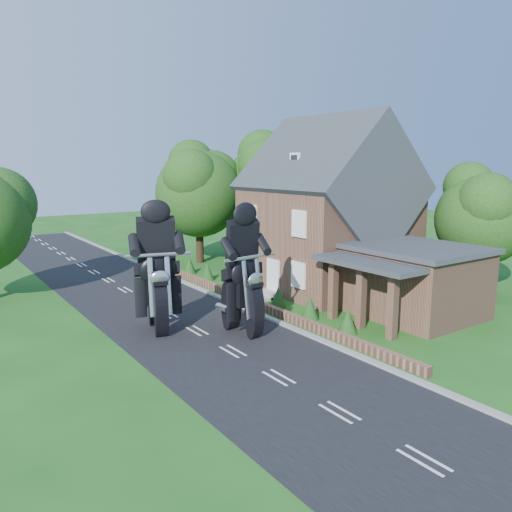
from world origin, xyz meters
TOP-DOWN VIEW (x-y plane):
  - ground at (0.00, 0.00)m, footprint 120.00×120.00m
  - road at (0.00, 0.00)m, footprint 7.00×80.00m
  - kerb at (3.65, 0.00)m, footprint 0.30×80.00m
  - garden_wall at (4.30, 5.00)m, footprint 0.30×22.00m
  - house at (10.49, 6.00)m, footprint 9.54×8.64m
  - annex at (9.87, -0.80)m, footprint 7.05×5.94m
  - tree_annex_side at (17.13, 0.10)m, footprint 5.64×5.20m
  - tree_house_right at (16.65, 8.62)m, footprint 6.51×6.00m
  - tree_behind_house at (14.18, 16.14)m, footprint 7.81×7.20m
  - tree_behind_left at (8.16, 17.13)m, footprint 6.94×6.40m
  - shrub_a at (5.30, -1.00)m, footprint 0.90×0.90m
  - shrub_b at (5.30, 1.50)m, footprint 0.90×0.90m
  - shrub_c at (5.30, 4.00)m, footprint 0.90×0.90m
  - shrub_d at (5.30, 9.00)m, footprint 0.90×0.90m
  - shrub_e at (5.30, 11.50)m, footprint 0.90×0.90m
  - shrub_f at (5.30, 14.00)m, footprint 0.90×0.90m
  - motorcycle_lead at (1.49, 1.56)m, footprint 0.65×1.89m
  - motorcycle_follow at (-1.37, 3.98)m, footprint 0.97×1.94m

SIDE VIEW (x-z plane):
  - ground at x=0.00m, z-range 0.00..0.00m
  - road at x=0.00m, z-range 0.00..0.02m
  - kerb at x=3.65m, z-range 0.00..0.12m
  - garden_wall at x=4.30m, z-range 0.00..0.40m
  - shrub_a at x=5.30m, z-range 0.00..1.10m
  - shrub_b at x=5.30m, z-range 0.00..1.10m
  - shrub_c at x=5.30m, z-range 0.00..1.10m
  - shrub_d at x=5.30m, z-range 0.00..1.10m
  - shrub_e at x=5.30m, z-range 0.00..1.10m
  - shrub_f at x=5.30m, z-range 0.00..1.10m
  - motorcycle_lead at x=1.49m, z-range 0.00..1.72m
  - motorcycle_follow at x=-1.37m, z-range 0.00..1.75m
  - annex at x=9.87m, z-range 0.05..3.49m
  - house at x=10.49m, z-range -0.78..9.46m
  - tree_annex_side at x=17.13m, z-range 0.95..8.43m
  - tree_house_right at x=16.65m, z-range 0.99..9.39m
  - tree_behind_left at x=8.16m, z-range 1.15..10.31m
  - tree_behind_house at x=14.18m, z-range 1.19..11.27m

